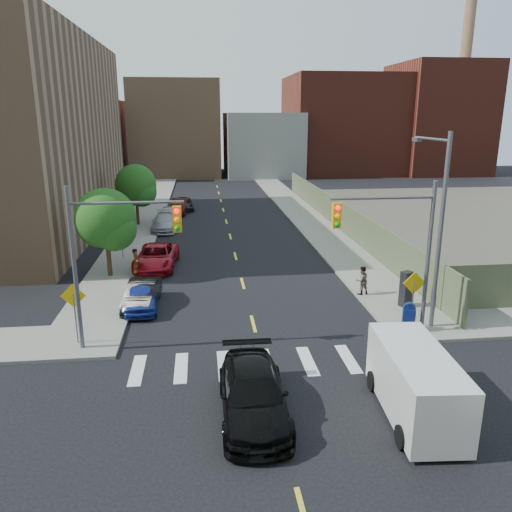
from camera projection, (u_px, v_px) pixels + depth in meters
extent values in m
plane|color=black|center=(279.00, 422.00, 16.26)|extent=(160.00, 160.00, 0.00)
cube|color=gray|center=(152.00, 205.00, 55.10)|extent=(3.50, 73.00, 0.15)
cube|color=gray|center=(290.00, 202.00, 56.76)|extent=(3.50, 73.00, 0.15)
cube|color=#5B6245|center=(338.00, 214.00, 43.72)|extent=(0.12, 44.00, 2.50)
cube|color=#592319|center=(75.00, 139.00, 79.22)|extent=(14.00, 18.00, 12.00)
cube|color=#8C6B4C|center=(176.00, 129.00, 82.43)|extent=(14.00, 16.00, 15.00)
cube|color=gray|center=(262.00, 144.00, 82.70)|extent=(12.00, 16.00, 10.00)
cube|color=#592319|center=(341.00, 125.00, 85.29)|extent=(18.00, 18.00, 16.00)
cube|color=#592319|center=(437.00, 119.00, 84.81)|extent=(14.00, 16.00, 18.00)
cylinder|color=#8C6B4C|center=(462.00, 88.00, 83.87)|extent=(1.80, 1.80, 28.00)
cylinder|color=#59595E|center=(75.00, 272.00, 20.25)|extent=(0.18, 0.18, 7.00)
cylinder|color=#59595E|center=(127.00, 203.00, 19.73)|extent=(4.50, 0.12, 0.12)
cube|color=#E5A50C|center=(177.00, 219.00, 20.12)|extent=(0.35, 0.30, 1.05)
cylinder|color=#59595E|center=(428.00, 261.00, 21.85)|extent=(0.18, 0.18, 7.00)
cylinder|color=#59595E|center=(383.00, 198.00, 20.85)|extent=(4.50, 0.12, 0.12)
cube|color=#E5A50C|center=(337.00, 216.00, 20.83)|extent=(0.35, 0.30, 1.05)
cylinder|color=#59595E|center=(440.00, 235.00, 22.13)|extent=(0.20, 0.20, 9.00)
cylinder|color=#59595E|center=(432.00, 139.00, 22.64)|extent=(0.12, 3.50, 0.12)
cube|color=#59595E|center=(417.00, 140.00, 24.20)|extent=(0.25, 0.60, 0.18)
cylinder|color=#59595E|center=(76.00, 320.00, 21.32)|extent=(0.06, 0.06, 2.40)
cube|color=yellow|center=(73.00, 296.00, 21.02)|extent=(1.06, 0.04, 1.06)
cylinder|color=#59595E|center=(412.00, 306.00, 22.92)|extent=(0.06, 0.06, 2.40)
cube|color=yellow|center=(414.00, 283.00, 22.62)|extent=(1.06, 0.04, 1.06)
cylinder|color=#59595E|center=(122.00, 243.00, 34.23)|extent=(0.06, 0.06, 2.40)
cube|color=yellow|center=(121.00, 227.00, 33.93)|extent=(1.06, 0.04, 1.06)
cylinder|color=#332114|center=(109.00, 257.00, 30.35)|extent=(0.28, 0.28, 2.64)
sphere|color=#1E4914|center=(106.00, 218.00, 29.70)|extent=(3.60, 3.60, 3.60)
sphere|color=#1E4914|center=(114.00, 229.00, 29.63)|extent=(2.64, 2.64, 2.64)
sphere|color=#1E4914|center=(101.00, 224.00, 30.15)|extent=(2.88, 2.88, 2.88)
cylinder|color=#332114|center=(138.00, 211.00, 44.69)|extent=(0.28, 0.28, 2.64)
sphere|color=#1E4914|center=(136.00, 185.00, 44.04)|extent=(3.60, 3.60, 3.60)
sphere|color=#1E4914|center=(142.00, 192.00, 43.97)|extent=(2.64, 2.64, 2.64)
sphere|color=#1E4914|center=(132.00, 189.00, 44.50)|extent=(2.88, 2.88, 2.88)
imported|color=#1B3097|center=(142.00, 296.00, 25.64)|extent=(1.80, 4.10, 1.37)
imported|color=black|center=(142.00, 294.00, 25.87)|extent=(1.79, 4.24, 1.36)
imported|color=#A71021|center=(156.00, 257.00, 32.49)|extent=(2.88, 5.57, 1.50)
imported|color=#989B9F|center=(165.00, 222.00, 43.07)|extent=(2.20, 5.06, 1.45)
imported|color=#B9B9B9|center=(168.00, 213.00, 47.26)|extent=(1.84, 3.98, 1.32)
imported|color=#3A0D0B|center=(179.00, 206.00, 50.61)|extent=(1.85, 4.52, 1.46)
imported|color=black|center=(183.00, 204.00, 52.68)|extent=(2.42, 4.63, 1.24)
imported|color=black|center=(253.00, 394.00, 16.46)|extent=(2.26, 5.41, 1.56)
cube|color=silver|center=(416.00, 383.00, 16.32)|extent=(2.27, 5.13, 2.12)
cube|color=black|center=(398.00, 348.00, 18.09)|extent=(1.86, 1.28, 0.87)
cylinder|color=black|center=(373.00, 381.00, 18.09)|extent=(0.32, 0.75, 0.73)
cylinder|color=black|center=(423.00, 380.00, 18.16)|extent=(0.32, 0.75, 0.73)
cylinder|color=black|center=(402.00, 437.00, 14.95)|extent=(0.32, 0.75, 0.73)
cylinder|color=black|center=(462.00, 436.00, 15.02)|extent=(0.32, 0.75, 0.73)
cube|color=navy|center=(408.00, 320.00, 22.67)|extent=(0.66, 0.58, 1.06)
cylinder|color=navy|center=(409.00, 308.00, 22.52)|extent=(0.60, 0.41, 0.54)
cube|color=black|center=(406.00, 289.00, 25.50)|extent=(0.68, 0.62, 1.85)
imported|color=gray|center=(137.00, 263.00, 30.08)|extent=(0.53, 0.72, 1.79)
imported|color=gray|center=(362.00, 280.00, 27.25)|extent=(0.91, 0.80, 1.58)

